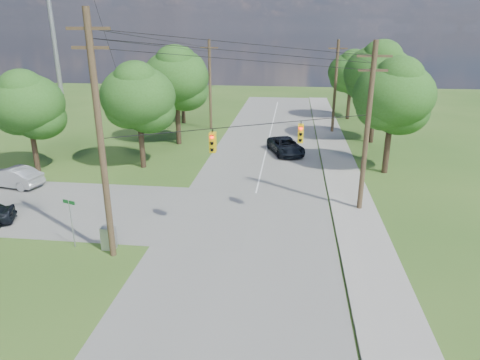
# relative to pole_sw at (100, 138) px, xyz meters

# --- Properties ---
(ground) EXTENTS (140.00, 140.00, 0.00)m
(ground) POSITION_rel_pole_sw_xyz_m (4.60, -0.40, -6.23)
(ground) COLOR #2D531B
(ground) RESTS_ON ground
(main_road) EXTENTS (10.00, 100.00, 0.03)m
(main_road) POSITION_rel_pole_sw_xyz_m (6.60, 4.60, -6.21)
(main_road) COLOR gray
(main_road) RESTS_ON ground
(sidewalk_east) EXTENTS (2.60, 100.00, 0.12)m
(sidewalk_east) POSITION_rel_pole_sw_xyz_m (13.30, 4.60, -6.17)
(sidewalk_east) COLOR gray
(sidewalk_east) RESTS_ON ground
(pole_sw) EXTENTS (2.00, 0.32, 12.00)m
(pole_sw) POSITION_rel_pole_sw_xyz_m (0.00, 0.00, 0.00)
(pole_sw) COLOR brown
(pole_sw) RESTS_ON ground
(pole_ne) EXTENTS (2.00, 0.32, 10.50)m
(pole_ne) POSITION_rel_pole_sw_xyz_m (13.50, 7.60, -0.76)
(pole_ne) COLOR brown
(pole_ne) RESTS_ON ground
(pole_north_e) EXTENTS (2.00, 0.32, 10.00)m
(pole_north_e) POSITION_rel_pole_sw_xyz_m (13.50, 29.60, -1.10)
(pole_north_e) COLOR brown
(pole_north_e) RESTS_ON ground
(pole_north_w) EXTENTS (2.00, 0.32, 10.00)m
(pole_north_w) POSITION_rel_pole_sw_xyz_m (-0.40, 29.60, -1.10)
(pole_north_w) COLOR brown
(pole_north_w) RESTS_ON ground
(power_lines) EXTENTS (13.93, 29.62, 4.93)m
(power_lines) POSITION_rel_pole_sw_xyz_m (6.10, 11.14, 2.93)
(power_lines) COLOR black
(power_lines) RESTS_ON ground
(traffic_signals) EXTENTS (4.91, 3.27, 1.05)m
(traffic_signals) POSITION_rel_pole_sw_xyz_m (7.15, 4.03, -0.73)
(traffic_signals) COLOR yellow
(traffic_signals) RESTS_ON ground
(tree_w_near) EXTENTS (6.00, 6.00, 8.40)m
(tree_w_near) POSITION_rel_pole_sw_xyz_m (-3.40, 14.60, -0.30)
(tree_w_near) COLOR #3F2B1F
(tree_w_near) RESTS_ON ground
(tree_w_mid) EXTENTS (6.40, 6.40, 9.22)m
(tree_w_mid) POSITION_rel_pole_sw_xyz_m (-2.40, 22.60, 0.35)
(tree_w_mid) COLOR #3F2B1F
(tree_w_mid) RESTS_ON ground
(tree_w_far) EXTENTS (6.00, 6.00, 8.73)m
(tree_w_far) POSITION_rel_pole_sw_xyz_m (-4.40, 32.60, 0.02)
(tree_w_far) COLOR #3F2B1F
(tree_w_far) RESTS_ON ground
(tree_e_near) EXTENTS (6.20, 6.20, 8.81)m
(tree_e_near) POSITION_rel_pole_sw_xyz_m (16.60, 15.60, 0.02)
(tree_e_near) COLOR #3F2B1F
(tree_e_near) RESTS_ON ground
(tree_e_mid) EXTENTS (6.60, 6.60, 9.64)m
(tree_e_mid) POSITION_rel_pole_sw_xyz_m (17.10, 25.60, 0.68)
(tree_e_mid) COLOR #3F2B1F
(tree_e_mid) RESTS_ON ground
(tree_e_far) EXTENTS (5.80, 5.80, 8.32)m
(tree_e_far) POSITION_rel_pole_sw_xyz_m (16.10, 37.60, -0.31)
(tree_e_far) COLOR #3F2B1F
(tree_e_far) RESTS_ON ground
(tree_cross_n) EXTENTS (5.60, 5.60, 7.91)m
(tree_cross_n) POSITION_rel_pole_sw_xyz_m (-11.40, 12.10, -0.63)
(tree_cross_n) COLOR #3F2B1F
(tree_cross_n) RESTS_ON ground
(car_cross_silver) EXTENTS (4.78, 2.41, 1.50)m
(car_cross_silver) POSITION_rel_pole_sw_xyz_m (-11.36, 8.79, -5.44)
(car_cross_silver) COLOR #AFB2B7
(car_cross_silver) RESTS_ON cross_road
(car_main_north) EXTENTS (4.03, 5.79, 1.47)m
(car_main_north) POSITION_rel_pole_sw_xyz_m (8.47, 20.16, -5.46)
(car_main_north) COLOR black
(car_main_north) RESTS_ON main_road
(control_cabinet) EXTENTS (0.71, 0.53, 1.26)m
(control_cabinet) POSITION_rel_pole_sw_xyz_m (-0.46, 0.60, -5.60)
(control_cabinet) COLOR #999C9F
(control_cabinet) RESTS_ON ground
(street_name_sign) EXTENTS (0.78, 0.29, 2.70)m
(street_name_sign) POSITION_rel_pole_sw_xyz_m (-2.40, 0.60, -4.51)
(street_name_sign) COLOR #999C9F
(street_name_sign) RESTS_ON ground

